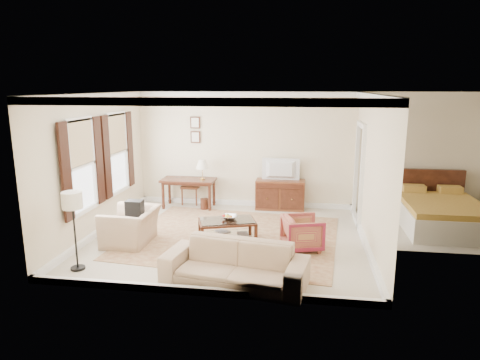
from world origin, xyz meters
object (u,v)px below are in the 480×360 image
(tv, at_px, (281,163))
(club_armchair, at_px, (131,220))
(sideboard, at_px, (280,195))
(striped_armchair, at_px, (302,231))
(coffee_table, at_px, (227,225))
(writing_desk, at_px, (189,183))
(sofa, at_px, (235,257))

(tv, xyz_separation_m, club_armchair, (-2.76, -2.79, -0.72))
(sideboard, bearing_deg, striped_armchair, -77.87)
(coffee_table, xyz_separation_m, club_armchair, (-1.86, -0.32, 0.11))
(tv, xyz_separation_m, coffee_table, (-0.90, -2.47, -0.83))
(writing_desk, xyz_separation_m, striped_armchair, (2.87, -2.48, -0.27))
(writing_desk, distance_m, club_armchair, 2.68)
(sideboard, xyz_separation_m, striped_armchair, (0.57, -2.65, -0.02))
(sideboard, xyz_separation_m, coffee_table, (-0.90, -2.49, -0.02))
(writing_desk, bearing_deg, tv, 3.84)
(striped_armchair, height_order, sofa, sofa)
(writing_desk, height_order, club_armchair, club_armchair)
(striped_armchair, bearing_deg, sideboard, -4.04)
(writing_desk, bearing_deg, coffee_table, -58.78)
(striped_armchair, relative_size, sofa, 0.32)
(sideboard, relative_size, sofa, 0.54)
(sideboard, bearing_deg, tv, -90.00)
(writing_desk, distance_m, sideboard, 2.32)
(tv, relative_size, club_armchair, 0.83)
(club_armchair, bearing_deg, coffee_table, 101.00)
(tv, bearing_deg, striped_armchair, 102.22)
(club_armchair, bearing_deg, sofa, 59.01)
(coffee_table, relative_size, sofa, 0.55)
(sofa, bearing_deg, coffee_table, 113.53)
(club_armchair, relative_size, sofa, 0.48)
(sideboard, height_order, club_armchair, club_armchair)
(sideboard, distance_m, club_armchair, 3.94)
(tv, distance_m, coffee_table, 2.76)
(tv, distance_m, sofa, 4.33)
(writing_desk, bearing_deg, sideboard, 4.33)
(writing_desk, bearing_deg, sofa, -65.74)
(sideboard, relative_size, club_armchair, 1.14)
(tv, bearing_deg, sideboard, -90.00)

